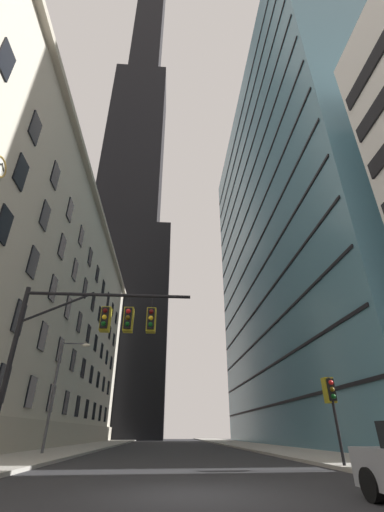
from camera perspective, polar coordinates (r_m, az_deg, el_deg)
The scene contains 7 objects.
ground_plane at distance 9.62m, azimuth 0.64°, elevation -36.24°, with size 102.00×160.00×0.10m, color #28282B.
station_building at distance 45.70m, azimuth -27.57°, elevation -8.23°, with size 16.47×72.67×29.01m.
dark_skyscraper at distance 107.05m, azimuth -10.31°, elevation 11.42°, with size 25.17×25.17×231.98m.
glass_office_midrise at distance 54.54m, azimuth 19.52°, elevation 3.78°, with size 19.07×49.71×57.43m.
traffic_signal_mast at distance 14.65m, azimuth -16.23°, elevation -12.37°, with size 7.24×0.63×6.72m.
traffic_light_near_right at distance 16.69m, azimuth 22.80°, elevation -21.13°, with size 0.40×0.63×3.32m.
street_lamppost at distance 26.16m, azimuth -21.88°, elevation -19.59°, with size 2.12×0.32×7.06m.
Camera 1 is at (-0.77, -9.49, 1.29)m, focal length 23.17 mm.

